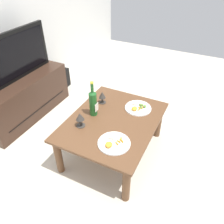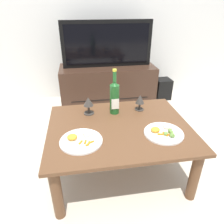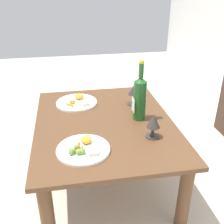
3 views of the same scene
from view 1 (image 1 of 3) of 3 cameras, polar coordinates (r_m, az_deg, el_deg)
name	(u,v)px [view 1 (image 1 of 3)]	position (r m, az deg, el deg)	size (l,w,h in m)	color
ground_plane	(113,151)	(2.49, 0.23, -9.92)	(6.40, 6.40, 0.00)	beige
dining_table	(113,126)	(2.23, 0.25, -3.49)	(1.05, 0.83, 0.44)	brown
tv_stand	(23,97)	(3.06, -21.85, 3.47)	(1.22, 0.50, 0.52)	#382319
tv_screen	(11,58)	(2.83, -24.30, 12.53)	(1.12, 0.05, 0.56)	black
floor_speaker	(61,78)	(3.62, -12.97, 8.46)	(0.21, 0.21, 0.29)	black
wine_bottle	(93,102)	(2.19, -4.81, 2.61)	(0.08, 0.08, 0.37)	#1E5923
goblet_left	(80,118)	(2.08, -8.17, -1.41)	(0.08, 0.08, 0.15)	#38332D
goblet_right	(102,96)	(2.38, -2.51, 4.21)	(0.08, 0.08, 0.14)	#38332D
dinner_plate_left	(114,143)	(1.94, 0.42, -7.87)	(0.29, 0.29, 0.05)	white
dinner_plate_right	(138,108)	(2.35, 6.66, 1.11)	(0.28, 0.28, 0.05)	white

